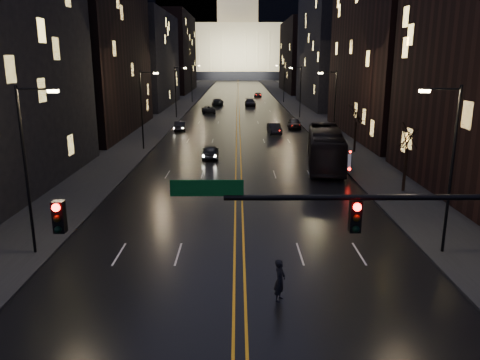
{
  "coord_description": "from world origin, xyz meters",
  "views": [
    {
      "loc": [
        -0.08,
        -13.47,
        10.24
      ],
      "look_at": [
        0.06,
        13.92,
        3.14
      ],
      "focal_mm": 35.0,
      "sensor_mm": 36.0,
      "label": 1
    }
  ],
  "objects_px": {
    "oncoming_car_a": "(210,152)",
    "oncoming_car_b": "(180,126)",
    "receding_car_a": "(274,129)",
    "bus": "(325,148)",
    "pedestrian_a": "(280,280)",
    "traffic_signal": "(432,232)"
  },
  "relations": [
    {
      "from": "bus",
      "to": "oncoming_car_b",
      "type": "xyz_separation_m",
      "value": [
        -17.0,
        23.47,
        -1.12
      ]
    },
    {
      "from": "traffic_signal",
      "to": "receding_car_a",
      "type": "relative_size",
      "value": 3.78
    },
    {
      "from": "oncoming_car_a",
      "to": "receding_car_a",
      "type": "height_order",
      "value": "receding_car_a"
    },
    {
      "from": "bus",
      "to": "pedestrian_a",
      "type": "xyz_separation_m",
      "value": [
        -6.76,
        -26.47,
        -0.89
      ]
    },
    {
      "from": "bus",
      "to": "receding_car_a",
      "type": "xyz_separation_m",
      "value": [
        -3.42,
        20.34,
        -1.1
      ]
    },
    {
      "from": "bus",
      "to": "oncoming_car_a",
      "type": "xyz_separation_m",
      "value": [
        -11.47,
        3.64,
        -1.12
      ]
    },
    {
      "from": "oncoming_car_a",
      "to": "receding_car_a",
      "type": "xyz_separation_m",
      "value": [
        8.05,
        16.71,
        0.02
      ]
    },
    {
      "from": "traffic_signal",
      "to": "receding_car_a",
      "type": "distance_m",
      "value": 52.01
    },
    {
      "from": "traffic_signal",
      "to": "receding_car_a",
      "type": "xyz_separation_m",
      "value": [
        -0.83,
        51.82,
        -4.35
      ]
    },
    {
      "from": "oncoming_car_a",
      "to": "oncoming_car_b",
      "type": "distance_m",
      "value": 20.6
    },
    {
      "from": "oncoming_car_a",
      "to": "receding_car_a",
      "type": "bearing_deg",
      "value": -116.95
    },
    {
      "from": "bus",
      "to": "oncoming_car_a",
      "type": "distance_m",
      "value": 12.08
    },
    {
      "from": "oncoming_car_a",
      "to": "pedestrian_a",
      "type": "distance_m",
      "value": 30.48
    },
    {
      "from": "oncoming_car_b",
      "to": "oncoming_car_a",
      "type": "bearing_deg",
      "value": 101.53
    },
    {
      "from": "oncoming_car_a",
      "to": "oncoming_car_b",
      "type": "xyz_separation_m",
      "value": [
        -5.53,
        19.84,
        -0.0
      ]
    },
    {
      "from": "oncoming_car_a",
      "to": "oncoming_car_b",
      "type": "relative_size",
      "value": 0.97
    },
    {
      "from": "traffic_signal",
      "to": "oncoming_car_a",
      "type": "bearing_deg",
      "value": 104.18
    },
    {
      "from": "receding_car_a",
      "to": "pedestrian_a",
      "type": "bearing_deg",
      "value": -97.85
    },
    {
      "from": "traffic_signal",
      "to": "pedestrian_a",
      "type": "distance_m",
      "value": 7.72
    },
    {
      "from": "bus",
      "to": "oncoming_car_b",
      "type": "relative_size",
      "value": 3.0
    },
    {
      "from": "traffic_signal",
      "to": "oncoming_car_b",
      "type": "distance_m",
      "value": 56.98
    },
    {
      "from": "traffic_signal",
      "to": "bus",
      "type": "bearing_deg",
      "value": 85.29
    }
  ]
}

